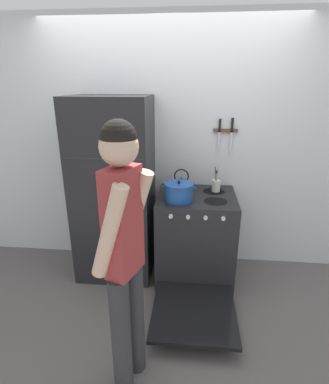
# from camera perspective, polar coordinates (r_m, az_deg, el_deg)

# --- Properties ---
(ground_plane) EXTENTS (14.00, 14.00, 0.00)m
(ground_plane) POSITION_cam_1_polar(r_m,az_deg,el_deg) (3.61, 0.75, -11.95)
(ground_plane) COLOR #5B5654
(wall_back) EXTENTS (10.00, 0.06, 2.55)m
(wall_back) POSITION_cam_1_polar(r_m,az_deg,el_deg) (3.15, 0.90, 8.42)
(wall_back) COLOR silver
(wall_back) RESTS_ON ground_plane
(refrigerator) EXTENTS (0.75, 0.64, 1.81)m
(refrigerator) POSITION_cam_1_polar(r_m,az_deg,el_deg) (3.02, -9.56, 0.30)
(refrigerator) COLOR black
(refrigerator) RESTS_ON ground_plane
(stove_range) EXTENTS (0.75, 1.39, 0.89)m
(stove_range) POSITION_cam_1_polar(r_m,az_deg,el_deg) (3.05, 5.88, -8.83)
(stove_range) COLOR #232326
(stove_range) RESTS_ON ground_plane
(dutch_oven_pot) EXTENTS (0.31, 0.27, 0.19)m
(dutch_oven_pot) POSITION_cam_1_polar(r_m,az_deg,el_deg) (2.74, 2.74, 0.06)
(dutch_oven_pot) COLOR #1E4C9E
(dutch_oven_pot) RESTS_ON stove_range
(tea_kettle) EXTENTS (0.24, 0.19, 0.22)m
(tea_kettle) POSITION_cam_1_polar(r_m,az_deg,el_deg) (3.00, 3.25, 1.45)
(tea_kettle) COLOR black
(tea_kettle) RESTS_ON stove_range
(utensil_jar) EXTENTS (0.08, 0.08, 0.28)m
(utensil_jar) POSITION_cam_1_polar(r_m,az_deg,el_deg) (3.01, 9.79, 1.36)
(utensil_jar) COLOR silver
(utensil_jar) RESTS_ON stove_range
(person) EXTENTS (0.36, 0.42, 1.75)m
(person) POSITION_cam_1_polar(r_m,az_deg,el_deg) (1.78, -7.66, -11.03)
(person) COLOR #2D2D30
(person) RESTS_ON ground_plane
(wall_knife_strip) EXTENTS (0.24, 0.03, 0.35)m
(wall_knife_strip) POSITION_cam_1_polar(r_m,az_deg,el_deg) (3.08, 11.59, 11.49)
(wall_knife_strip) COLOR brown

